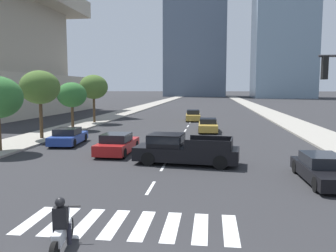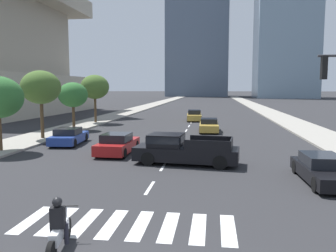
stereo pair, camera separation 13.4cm
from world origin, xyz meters
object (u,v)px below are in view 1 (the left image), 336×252
sedan_black_2 (323,169)px  street_tree_second (40,87)px  sedan_gold_4 (193,116)px  sedan_red_0 (117,144)px  sedan_gold_1 (208,126)px  sedan_blue_3 (68,137)px  pickup_truck (181,150)px  street_tree_third (72,95)px  motorcycle_trailing (62,230)px  street_tree_fourth (94,87)px

sedan_black_2 → street_tree_second: street_tree_second is taller
sedan_black_2 → sedan_gold_4: 29.26m
sedan_red_0 → sedan_black_2: size_ratio=0.93×
sedan_gold_1 → sedan_blue_3: (-10.40, -8.95, -0.01)m
sedan_gold_4 → sedan_gold_1: bearing=7.2°
sedan_gold_1 → sedan_gold_4: sedan_gold_4 is taller
sedan_gold_4 → street_tree_second: bearing=-36.2°
pickup_truck → street_tree_third: street_tree_third is taller
motorcycle_trailing → pickup_truck: size_ratio=0.36×
sedan_black_2 → street_tree_third: (-18.87, 16.93, 2.97)m
sedan_blue_3 → sedan_gold_4: size_ratio=0.98×
sedan_black_2 → street_tree_fourth: (-18.87, 23.42, 3.76)m
sedan_black_2 → street_tree_second: bearing=-120.6°
street_tree_second → street_tree_third: street_tree_second is taller
sedan_gold_1 → sedan_blue_3: size_ratio=1.06×
motorcycle_trailing → sedan_black_2: (8.90, 7.89, -0.01)m
sedan_gold_1 → motorcycle_trailing: bearing=-9.1°
motorcycle_trailing → pickup_truck: pickup_truck is taller
pickup_truck → sedan_red_0: (-4.38, 2.48, -0.20)m
street_tree_fourth → sedan_gold_1: bearing=-23.7°
motorcycle_trailing → sedan_black_2: 11.89m
motorcycle_trailing → sedan_gold_1: bearing=-18.1°
sedan_gold_1 → sedan_blue_3: bearing=-50.5°
sedan_gold_4 → street_tree_third: (-11.50, -11.39, 2.90)m
motorcycle_trailing → sedan_gold_4: (1.53, 36.20, 0.05)m
sedan_black_2 → sedan_gold_4: size_ratio=1.05×
street_tree_fourth → sedan_gold_4: bearing=23.1°
pickup_truck → sedan_gold_1: 14.64m
pickup_truck → sedan_gold_4: size_ratio=1.32×
street_tree_second → street_tree_fourth: street_tree_fourth is taller
pickup_truck → sedan_red_0: size_ratio=1.36×
sedan_red_0 → sedan_gold_1: size_ratio=0.93×
sedan_red_0 → street_tree_fourth: bearing=25.0°
pickup_truck → sedan_gold_1: bearing=-89.0°
pickup_truck → sedan_red_0: 5.04m
sedan_red_0 → sedan_blue_3: bearing=57.7°
sedan_blue_3 → street_tree_second: (-3.12, 1.95, 3.69)m
pickup_truck → sedan_black_2: bearing=162.8°
motorcycle_trailing → sedan_gold_4: size_ratio=0.47×
sedan_red_0 → motorcycle_trailing: bearing=-168.9°
motorcycle_trailing → street_tree_fourth: (-9.97, 31.31, 3.74)m
street_tree_second → street_tree_third: size_ratio=1.18×
motorcycle_trailing → street_tree_second: bearing=18.4°
street_tree_second → street_tree_fourth: bearing=90.0°
sedan_blue_3 → pickup_truck: bearing=-126.8°
pickup_truck → street_tree_second: size_ratio=1.08×
sedan_red_0 → pickup_truck: bearing=-117.9°
street_tree_second → sedan_gold_1: bearing=27.4°
sedan_blue_3 → sedan_gold_4: sedan_gold_4 is taller
sedan_red_0 → sedan_gold_4: 23.22m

